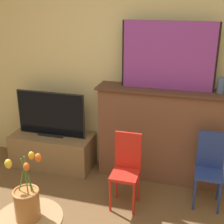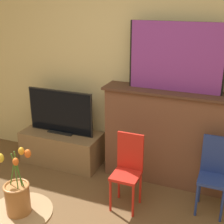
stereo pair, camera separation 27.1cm
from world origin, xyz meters
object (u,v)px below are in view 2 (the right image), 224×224
(painting, at_px, (176,57))
(tv_monitor, at_px, (60,113))
(chair_blue, at_px, (214,171))
(vase_tulips, at_px, (17,195))
(chair_red, at_px, (128,167))

(painting, relative_size, tv_monitor, 1.14)
(tv_monitor, xyz_separation_m, chair_blue, (1.84, -0.27, -0.24))
(tv_monitor, xyz_separation_m, vase_tulips, (0.63, -1.61, 0.04))
(painting, xyz_separation_m, chair_blue, (0.51, -0.36, -1.00))
(chair_red, xyz_separation_m, chair_blue, (0.79, 0.24, 0.00))
(tv_monitor, xyz_separation_m, chair_red, (1.06, -0.51, -0.24))
(painting, distance_m, tv_monitor, 1.54)
(painting, xyz_separation_m, vase_tulips, (-0.71, -1.71, -0.71))
(chair_red, xyz_separation_m, vase_tulips, (-0.43, -1.10, 0.28))
(vase_tulips, bearing_deg, tv_monitor, 111.32)
(chair_red, height_order, chair_blue, same)
(painting, distance_m, chair_blue, 1.17)
(painting, distance_m, vase_tulips, 1.98)
(painting, height_order, chair_blue, painting)
(chair_blue, distance_m, vase_tulips, 1.84)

